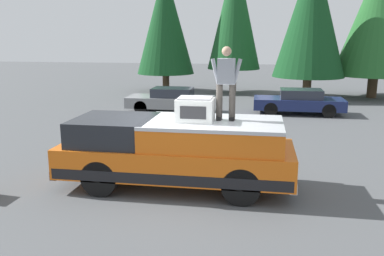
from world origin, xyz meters
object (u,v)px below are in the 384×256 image
Objects in this scene: pickup_truck at (176,152)px; compressor_unit at (195,109)px; parked_car_grey at (171,100)px; parked_car_navy at (299,102)px; person_on_truck_bed at (226,81)px.

pickup_truck is 6.60× the size of compressor_unit.
parked_car_grey is at bearing 15.45° from compressor_unit.
parked_car_navy and parked_car_grey have the same top height.
parked_car_navy is (10.07, -2.59, -1.97)m from person_on_truck_bed.
pickup_truck is at bearing -166.97° from parked_car_grey.
pickup_truck reaches higher than parked_car_grey.
pickup_truck is 1.16m from compressor_unit.
parked_car_navy is 6.01m from parked_car_grey.
person_on_truck_bed is at bearing -80.98° from pickup_truck.
compressor_unit is 10.35m from parked_car_grey.
parked_car_navy is at bearing -14.43° from person_on_truck_bed.
person_on_truck_bed is 0.41× the size of parked_car_grey.
parked_car_grey is at bearing 94.49° from parked_car_navy.
pickup_truck is at bearing 99.02° from person_on_truck_bed.
compressor_unit is at bearing -164.55° from parked_car_grey.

